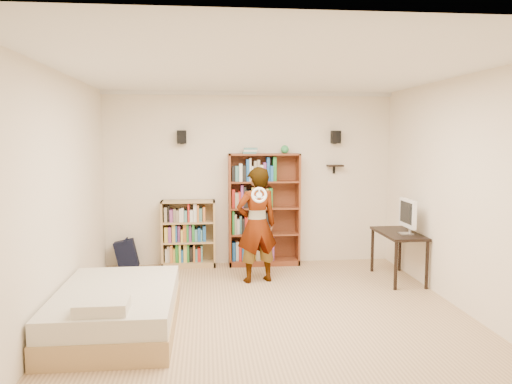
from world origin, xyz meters
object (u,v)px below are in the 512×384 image
at_px(tall_bookshelf, 264,210).
at_px(low_bookshelf, 189,234).
at_px(daybed, 116,305).
at_px(person, 257,225).
at_px(computer_desk, 398,256).

relative_size(tall_bookshelf, low_bookshelf, 1.70).
bearing_deg(daybed, person, 44.61).
bearing_deg(computer_desk, person, 176.69).
xyz_separation_m(tall_bookshelf, low_bookshelf, (-1.18, 0.01, -0.36)).
bearing_deg(tall_bookshelf, person, -102.82).
distance_m(daybed, person, 2.35).
distance_m(low_bookshelf, computer_desk, 3.13).
bearing_deg(person, tall_bookshelf, -117.31).
bearing_deg(tall_bookshelf, low_bookshelf, 179.68).
relative_size(low_bookshelf, daybed, 0.56).
distance_m(computer_desk, daybed, 3.91).
bearing_deg(low_bookshelf, person, -43.68).
height_order(low_bookshelf, computer_desk, low_bookshelf).
distance_m(computer_desk, person, 2.04).
relative_size(low_bookshelf, computer_desk, 1.04).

